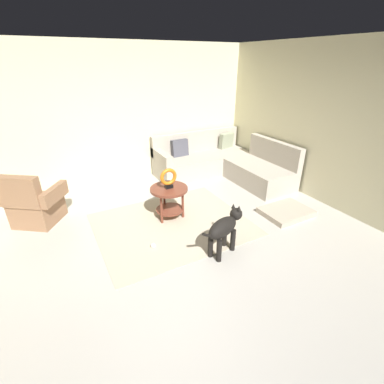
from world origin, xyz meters
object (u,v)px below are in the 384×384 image
(armchair, at_px, (34,205))
(dog, at_px, (225,228))
(dog_toy_ball, at_px, (153,246))
(torus_sculpture, at_px, (168,178))
(side_table, at_px, (169,195))
(sectional_couch, at_px, (222,163))
(dog_bed_mat, at_px, (286,212))

(armchair, bearing_deg, dog, -7.43)
(dog_toy_ball, bearing_deg, torus_sculpture, 49.47)
(armchair, height_order, side_table, armchair)
(dog_toy_ball, bearing_deg, sectional_couch, 36.78)
(side_table, distance_m, dog_bed_mat, 2.00)
(dog, height_order, dog_toy_ball, dog)
(armchair, xyz_separation_m, dog_bed_mat, (3.69, -1.70, -0.28))
(armchair, xyz_separation_m, torus_sculpture, (1.92, -0.86, 0.39))
(armchair, distance_m, torus_sculpture, 2.14)
(sectional_couch, xyz_separation_m, torus_sculpture, (-1.78, -1.10, 0.42))
(armchair, bearing_deg, side_table, 11.22)
(side_table, bearing_deg, dog_toy_ball, -130.53)
(torus_sculpture, distance_m, dog_toy_ball, 1.08)
(armchair, relative_size, dog_toy_ball, 13.60)
(dog_bed_mat, relative_size, dog_toy_ball, 10.88)
(sectional_couch, bearing_deg, armchair, -176.31)
(dog_bed_mat, height_order, dog_toy_ball, dog_bed_mat)
(armchair, bearing_deg, sectional_couch, 38.98)
(torus_sculpture, bearing_deg, sectional_couch, 31.71)
(torus_sculpture, xyz_separation_m, dog, (0.27, -1.17, -0.33))
(armchair, distance_m, dog_toy_ball, 2.05)
(armchair, height_order, dog_toy_ball, armchair)
(sectional_couch, bearing_deg, side_table, -148.29)
(sectional_couch, bearing_deg, dog, -123.63)
(dog, bearing_deg, dog_bed_mat, 82.39)
(sectional_couch, xyz_separation_m, side_table, (-1.78, -1.10, 0.13))
(armchair, distance_m, dog, 2.98)
(side_table, distance_m, dog_toy_ball, 0.92)
(dog, relative_size, dog_toy_ball, 11.09)
(dog_toy_ball, bearing_deg, dog, -32.97)
(armchair, xyz_separation_m, side_table, (1.92, -0.86, 0.09))
(dog_bed_mat, relative_size, dog, 0.98)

